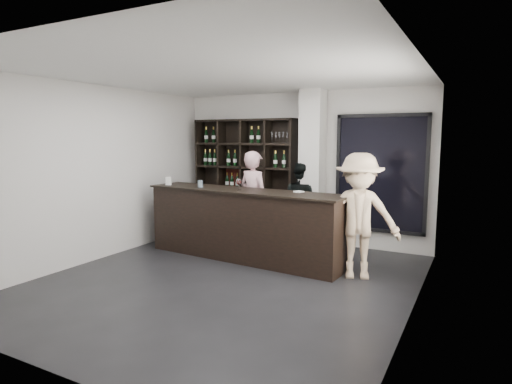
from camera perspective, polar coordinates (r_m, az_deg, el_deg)
The scene contains 12 objects.
floor at distance 6.25m, azimuth -3.99°, elevation -11.81°, with size 5.00×5.50×0.01m, color black.
wine_shelf at distance 8.74m, azimuth -1.55°, elevation 1.80°, with size 2.20×0.35×2.40m, color black, non-canonical shape.
structural_column at distance 8.00m, azimuth 7.51°, elevation 3.02°, with size 0.40×0.40×2.90m, color silver.
glass_panel at distance 7.88m, azimuth 16.27°, elevation 2.36°, with size 1.60×0.08×2.10m.
tasting_counter at distance 7.18m, azimuth -1.74°, elevation -4.34°, with size 3.57×0.73×1.18m.
taster_pink at distance 7.87m, azimuth -0.30°, elevation -1.04°, with size 0.65×0.43×1.79m, color #DAA6AB.
taster_black at distance 8.07m, azimuth 6.12°, elevation -1.60°, with size 0.77×0.60×1.59m, color black.
customer at distance 6.35m, azimuth 13.54°, elevation -3.15°, with size 1.18×0.68×1.82m, color tan.
wine_glass at distance 7.01m, azimuth -2.31°, elevation 1.13°, with size 0.09×0.09×0.22m, color white, non-canonical shape.
spit_cup at distance 7.49m, azimuth -7.44°, elevation 1.08°, with size 0.09×0.09×0.12m, color silver.
napkin_stack at distance 6.78m, azimuth 5.72°, elevation 0.04°, with size 0.12×0.12×0.02m, color white.
card_stand at distance 7.93m, azimuth -11.58°, elevation 1.45°, with size 0.10×0.05×0.15m, color white.
Camera 1 is at (3.14, -5.00, 2.05)m, focal length 30.00 mm.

